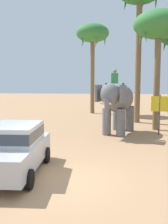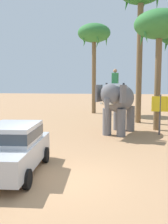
% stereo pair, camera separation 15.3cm
% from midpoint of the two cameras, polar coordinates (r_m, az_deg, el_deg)
% --- Properties ---
extents(ground_plane, '(120.00, 120.00, 0.00)m').
position_cam_midpoint_polar(ground_plane, '(8.61, -4.83, -14.77)').
color(ground_plane, tan).
extents(car_sedan_foreground, '(2.08, 4.20, 1.70)m').
position_cam_midpoint_polar(car_sedan_foreground, '(9.25, -14.88, -7.40)').
color(car_sedan_foreground, '#B7BABF').
rests_on(car_sedan_foreground, ground).
extents(elephant_with_mahout, '(2.63, 4.01, 3.88)m').
position_cam_midpoint_polar(elephant_with_mahout, '(15.71, 7.83, 2.41)').
color(elephant_with_mahout, slate).
rests_on(elephant_with_mahout, ground).
extents(palm_tree_behind_elephant, '(3.20, 3.20, 8.78)m').
position_cam_midpoint_polar(palm_tree_behind_elephant, '(26.31, 2.41, 16.42)').
color(palm_tree_behind_elephant, brown).
rests_on(palm_tree_behind_elephant, ground).
extents(palm_tree_far_back, '(3.20, 3.20, 7.64)m').
position_cam_midpoint_polar(palm_tree_far_back, '(17.76, 16.57, 17.42)').
color(palm_tree_far_back, brown).
rests_on(palm_tree_far_back, ground).
extents(signboard_yellow, '(1.00, 0.10, 2.40)m').
position_cam_midpoint_polar(signboard_yellow, '(15.89, 16.73, 1.14)').
color(signboard_yellow, '#4C4C51').
rests_on(signboard_yellow, ground).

